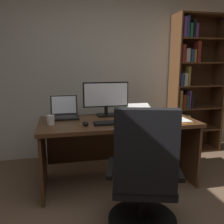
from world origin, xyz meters
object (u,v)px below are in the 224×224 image
object	(u,v)px
laptop	(64,113)
pen	(133,117)
computer_mouse	(86,124)
keyboard	(114,123)
notepad	(131,118)
office_chair	(144,180)
open_binder	(168,121)
coffee_mug	(51,120)
bookshelf	(191,87)
monitor	(106,98)
reading_stand_with_book	(140,109)
desk	(116,135)

from	to	relation	value
laptop	pen	xyz separation A→B (m)	(0.77, -0.23, -0.04)
computer_mouse	keyboard	bearing A→B (deg)	0.00
computer_mouse	notepad	world-z (taller)	computer_mouse
laptop	office_chair	bearing A→B (deg)	-62.65
keyboard	open_binder	bearing A→B (deg)	-4.74
laptop	coffee_mug	xyz separation A→B (m)	(-0.15, -0.31, -0.00)
bookshelf	computer_mouse	xyz separation A→B (m)	(-1.75, -0.95, -0.25)
monitor	notepad	bearing A→B (deg)	-40.64
reading_stand_with_book	coffee_mug	world-z (taller)	reading_stand_with_book
monitor	coffee_mug	xyz separation A→B (m)	(-0.65, -0.30, -0.16)
bookshelf	pen	xyz separation A→B (m)	(-1.18, -0.74, -0.25)
computer_mouse	open_binder	distance (m)	0.91
monitor	reading_stand_with_book	world-z (taller)	monitor
keyboard	bookshelf	bearing A→B (deg)	33.05
desk	notepad	distance (m)	0.27
laptop	keyboard	world-z (taller)	laptop
laptop	keyboard	xyz separation A→B (m)	(0.50, -0.43, -0.04)
pen	reading_stand_with_book	bearing A→B (deg)	55.84
bookshelf	notepad	bearing A→B (deg)	-148.23
laptop	notepad	xyz separation A→B (m)	(0.75, -0.23, -0.05)
open_binder	bookshelf	bearing A→B (deg)	49.86
office_chair	monitor	distance (m)	1.25
pen	notepad	bearing A→B (deg)	180.00
monitor	reading_stand_with_book	size ratio (longest dim) A/B	1.81
coffee_mug	keyboard	bearing A→B (deg)	-10.13
reading_stand_with_book	desk	bearing A→B (deg)	-147.82
laptop	computer_mouse	distance (m)	0.47
notepad	reading_stand_with_book	bearing A→B (deg)	53.02
laptop	pen	bearing A→B (deg)	-16.24
bookshelf	reading_stand_with_book	size ratio (longest dim) A/B	6.81
monitor	reading_stand_with_book	xyz separation A→B (m)	(0.46, 0.05, -0.16)
notepad	open_binder	bearing A→B (deg)	-35.70
keyboard	monitor	bearing A→B (deg)	90.00
coffee_mug	bookshelf	bearing A→B (deg)	21.48
monitor	coffee_mug	world-z (taller)	monitor
reading_stand_with_book	open_binder	bearing A→B (deg)	-74.11
computer_mouse	open_binder	xyz separation A→B (m)	(0.90, -0.05, -0.01)
bookshelf	pen	world-z (taller)	bookshelf
office_chair	pen	size ratio (longest dim) A/B	7.61
reading_stand_with_book	office_chair	bearing A→B (deg)	-107.25
monitor	notepad	xyz separation A→B (m)	(0.25, -0.22, -0.21)
desk	computer_mouse	xyz separation A→B (m)	(-0.39, -0.24, 0.22)
office_chair	coffee_mug	world-z (taller)	office_chair
coffee_mug	office_chair	bearing A→B (deg)	-48.16
laptop	open_binder	bearing A→B (deg)	-23.37
open_binder	pen	size ratio (longest dim) A/B	3.33
keyboard	coffee_mug	world-z (taller)	coffee_mug
office_chair	reading_stand_with_book	distance (m)	1.29
desk	computer_mouse	distance (m)	0.50
office_chair	pen	bearing A→B (deg)	95.08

